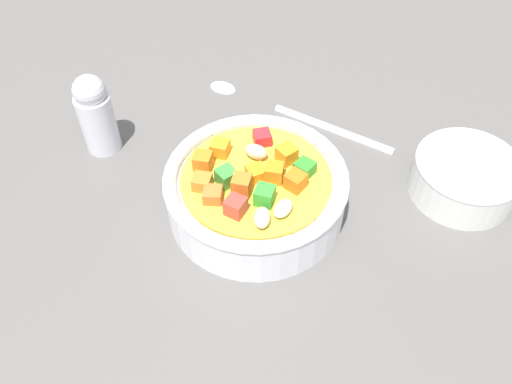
{
  "coord_description": "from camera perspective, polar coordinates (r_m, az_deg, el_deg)",
  "views": [
    {
      "loc": [
        -7.61,
        -30.62,
        37.8
      ],
      "look_at": [
        0.0,
        0.0,
        2.34
      ],
      "focal_mm": 36.75,
      "sensor_mm": 36.0,
      "label": 1
    }
  ],
  "objects": [
    {
      "name": "spoon",
      "position": [
        0.59,
        4.27,
        8.65
      ],
      "size": [
        17.19,
        17.18,
        0.89
      ],
      "rotation": [
        0.0,
        0.0,
        2.36
      ],
      "color": "silver",
      "rests_on": "ground_plane"
    },
    {
      "name": "ground_plane",
      "position": [
        0.5,
        0.0,
        -2.54
      ],
      "size": [
        140.0,
        140.0,
        2.0
      ],
      "primitive_type": "cube",
      "color": "#565451"
    },
    {
      "name": "side_bowl_small",
      "position": [
        0.53,
        21.78,
        1.6
      ],
      "size": [
        9.89,
        9.89,
        4.05
      ],
      "color": "white",
      "rests_on": "ground_plane"
    },
    {
      "name": "soup_bowl_main",
      "position": [
        0.47,
        -0.02,
        0.26
      ],
      "size": [
        16.46,
        16.46,
        6.1
      ],
      "color": "white",
      "rests_on": "ground_plane"
    },
    {
      "name": "pepper_shaker",
      "position": [
        0.55,
        -17.03,
        8.11
      ],
      "size": [
        3.54,
        3.54,
        8.73
      ],
      "color": "silver",
      "rests_on": "ground_plane"
    }
  ]
}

